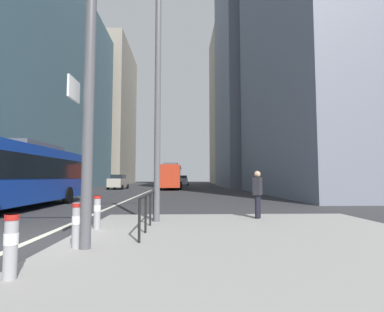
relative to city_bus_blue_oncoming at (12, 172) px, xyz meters
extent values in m
plane|color=#303033|center=(4.34, 13.26, -1.84)|extent=(160.00, 160.00, 0.00)
cube|color=gray|center=(9.84, -7.74, -1.76)|extent=(9.00, 10.00, 0.15)
cube|color=beige|center=(4.34, 23.26, -1.83)|extent=(0.20, 80.00, 0.01)
cube|color=slate|center=(-11.66, 37.20, 12.97)|extent=(10.82, 16.77, 29.61)
cube|color=gray|center=(-11.66, 58.67, 15.35)|extent=(13.29, 21.18, 34.38)
cube|color=slate|center=(21.34, 33.82, 26.18)|extent=(13.30, 17.09, 56.03)
cube|color=gray|center=(21.34, 57.23, 18.08)|extent=(10.37, 23.95, 39.83)
cube|color=#14389E|center=(0.00, -0.03, -0.11)|extent=(2.55, 11.91, 2.75)
cube|color=black|center=(0.00, -0.03, 0.23)|extent=(2.59, 11.68, 1.10)
cube|color=#4C4C51|center=(0.01, 1.75, 1.41)|extent=(1.77, 4.29, 0.30)
cylinder|color=black|center=(1.22, 3.77, -1.34)|extent=(0.30, 1.00, 1.00)
cylinder|color=black|center=(-1.18, 3.78, -1.34)|extent=(0.30, 1.00, 1.00)
cube|color=red|center=(6.71, 25.77, -0.11)|extent=(2.66, 11.53, 2.75)
cube|color=black|center=(6.71, 25.77, 0.23)|extent=(2.69, 11.30, 1.10)
cube|color=#4C4C51|center=(6.68, 24.05, 1.41)|extent=(1.81, 4.16, 0.30)
cylinder|color=black|center=(5.56, 29.47, -1.34)|extent=(0.31, 1.00, 1.00)
cylinder|color=black|center=(7.96, 29.44, -1.34)|extent=(0.31, 1.00, 1.00)
cylinder|color=black|center=(5.46, 22.11, -1.34)|extent=(0.31, 1.00, 1.00)
cylinder|color=black|center=(7.86, 22.08, -1.34)|extent=(0.31, 1.00, 1.00)
cube|color=#B2A899|center=(-0.39, 25.23, -0.97)|extent=(1.97, 4.55, 1.10)
cube|color=black|center=(-0.38, 25.38, -0.16)|extent=(1.60, 2.48, 0.52)
cylinder|color=black|center=(0.45, 23.67, -1.52)|extent=(0.25, 0.65, 0.64)
cylinder|color=black|center=(-1.36, 23.74, -1.52)|extent=(0.25, 0.65, 0.64)
cylinder|color=black|center=(0.58, 26.71, -1.52)|extent=(0.25, 0.65, 0.64)
cylinder|color=black|center=(-1.23, 26.79, -1.52)|extent=(0.25, 0.65, 0.64)
cube|color=silver|center=(8.39, 43.36, -0.97)|extent=(1.85, 4.27, 1.10)
cube|color=black|center=(8.39, 43.21, -0.16)|extent=(1.53, 2.31, 0.52)
cylinder|color=black|center=(7.50, 44.82, -1.52)|extent=(0.23, 0.64, 0.64)
cylinder|color=black|center=(9.32, 44.79, -1.52)|extent=(0.23, 0.64, 0.64)
cylinder|color=black|center=(7.46, 41.94, -1.52)|extent=(0.23, 0.64, 0.64)
cylinder|color=black|center=(9.28, 41.91, -1.52)|extent=(0.23, 0.64, 0.64)
cube|color=black|center=(6.64, 42.27, -0.97)|extent=(1.90, 4.15, 1.10)
cube|color=black|center=(6.63, 42.12, -0.16)|extent=(1.56, 2.26, 0.52)
cylinder|color=black|center=(5.77, 43.69, -1.52)|extent=(0.24, 0.65, 0.64)
cylinder|color=black|center=(7.59, 43.64, -1.52)|extent=(0.24, 0.65, 0.64)
cylinder|color=black|center=(5.69, 40.90, -1.52)|extent=(0.24, 0.65, 0.64)
cylinder|color=black|center=(7.51, 40.85, -1.52)|extent=(0.24, 0.65, 0.64)
cylinder|color=#515156|center=(6.13, -8.11, 1.31)|extent=(0.22, 0.22, 6.00)
cube|color=white|center=(5.88, -8.29, 1.51)|extent=(0.04, 0.60, 0.44)
cylinder|color=#56565B|center=(7.26, -4.54, 2.31)|extent=(0.20, 0.20, 8.00)
cylinder|color=#99999E|center=(5.65, -9.86, -1.23)|extent=(0.18, 0.18, 0.90)
cylinder|color=white|center=(5.65, -9.86, -1.13)|extent=(0.19, 0.19, 0.16)
cylinder|color=#B21E19|center=(5.65, -9.86, -0.82)|extent=(0.20, 0.20, 0.08)
cylinder|color=#99999E|center=(5.93, -8.06, -1.23)|extent=(0.18, 0.18, 0.90)
cylinder|color=white|center=(5.93, -8.06, -1.13)|extent=(0.19, 0.19, 0.16)
cylinder|color=#B21E19|center=(5.93, -8.06, -0.82)|extent=(0.20, 0.20, 0.08)
cylinder|color=#99999E|center=(5.72, -5.86, -1.23)|extent=(0.18, 0.18, 0.92)
cylinder|color=white|center=(5.72, -5.86, -1.12)|extent=(0.19, 0.19, 0.17)
cylinder|color=#B21E19|center=(5.72, -5.86, -0.81)|extent=(0.20, 0.20, 0.08)
cylinder|color=black|center=(7.14, -7.62, -1.21)|extent=(0.06, 0.06, 0.95)
cylinder|color=black|center=(7.14, -6.49, -1.21)|extent=(0.06, 0.06, 0.95)
cylinder|color=black|center=(7.14, -5.36, -1.21)|extent=(0.06, 0.06, 0.95)
cylinder|color=black|center=(7.14, -4.23, -1.21)|extent=(0.06, 0.06, 0.95)
cylinder|color=black|center=(7.14, -5.92, -0.74)|extent=(0.06, 3.39, 0.06)
cylinder|color=black|center=(10.69, -4.01, -1.28)|extent=(0.15, 0.15, 0.81)
cylinder|color=black|center=(10.78, -3.87, -1.28)|extent=(0.15, 0.15, 0.81)
cube|color=#232328|center=(10.74, -3.94, -0.57)|extent=(0.41, 0.45, 0.62)
sphere|color=tan|center=(10.74, -3.94, -0.15)|extent=(0.22, 0.22, 0.22)
camera|label=1|loc=(8.06, -14.13, -0.26)|focal=27.25mm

